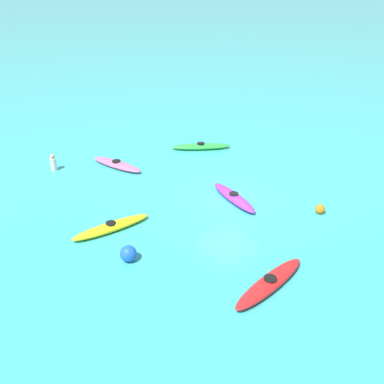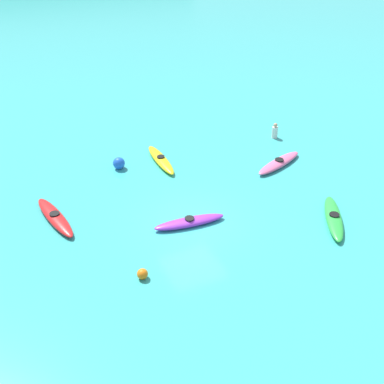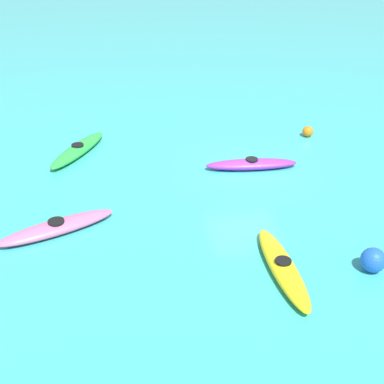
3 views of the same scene
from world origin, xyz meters
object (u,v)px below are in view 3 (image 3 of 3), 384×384
kayak_yellow (283,267)px  buoy_blue (373,260)px  kayak_purple (251,164)px  kayak_pink (57,227)px  buoy_orange (308,131)px  kayak_green (78,150)px

kayak_yellow → buoy_blue: 2.15m
kayak_purple → kayak_pink: 6.80m
buoy_orange → buoy_blue: size_ratio=0.68×
kayak_green → kayak_yellow: bearing=121.2°
buoy_orange → kayak_pink: bearing=28.8°
kayak_pink → buoy_blue: buoy_blue is taller
kayak_pink → buoy_orange: size_ratio=7.91×
kayak_purple → kayak_yellow: bearing=80.5°
kayak_yellow → kayak_green: bearing=-58.8°
kayak_yellow → buoy_orange: bearing=-116.3°
kayak_purple → buoy_orange: 3.73m
kayak_purple → buoy_blue: (-1.19, 5.86, 0.14)m
kayak_green → buoy_orange: buoy_orange is taller
kayak_yellow → kayak_pink: bearing=-27.9°
kayak_purple → kayak_yellow: same height
kayak_purple → kayak_pink: size_ratio=0.97×
kayak_green → kayak_yellow: size_ratio=0.99×
kayak_green → buoy_orange: size_ratio=7.87×
buoy_orange → buoy_blue: buoy_blue is taller
kayak_pink → kayak_yellow: bearing=152.1°
kayak_purple → kayak_green: bearing=-22.2°
buoy_blue → kayak_yellow: bearing=-8.5°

